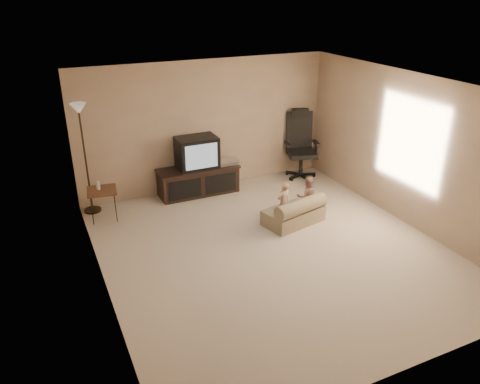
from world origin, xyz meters
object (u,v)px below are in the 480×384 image
(office_chair, at_px, (300,153))
(toddler_left, at_px, (283,203))
(tv_stand, at_px, (198,170))
(floor_lamp, at_px, (82,135))
(child_sofa, at_px, (295,213))
(side_table, at_px, (101,191))
(toddler_right, at_px, (307,196))

(office_chair, distance_m, toddler_left, 2.19)
(tv_stand, relative_size, office_chair, 1.13)
(floor_lamp, relative_size, toddler_left, 2.63)
(office_chair, relative_size, floor_lamp, 0.72)
(child_sofa, relative_size, toddler_left, 1.49)
(office_chair, height_order, side_table, office_chair)
(office_chair, height_order, child_sofa, office_chair)
(side_table, bearing_deg, floor_lamp, 110.97)
(side_table, bearing_deg, child_sofa, -28.29)
(office_chair, distance_m, child_sofa, 2.22)
(child_sofa, bearing_deg, toddler_left, 129.96)
(tv_stand, distance_m, office_chair, 2.25)
(side_table, relative_size, child_sofa, 0.66)
(tv_stand, bearing_deg, toddler_left, -63.15)
(office_chair, xyz_separation_m, floor_lamp, (-4.27, 0.11, 0.92))
(child_sofa, bearing_deg, tv_stand, 106.44)
(side_table, height_order, floor_lamp, floor_lamp)
(tv_stand, height_order, floor_lamp, floor_lamp)
(toddler_left, distance_m, toddler_right, 0.50)
(floor_lamp, bearing_deg, tv_stand, -1.66)
(child_sofa, height_order, toddler_left, toddler_left)
(office_chair, bearing_deg, toddler_right, -100.72)
(office_chair, relative_size, toddler_left, 1.89)
(office_chair, distance_m, side_table, 4.13)
(tv_stand, relative_size, toddler_left, 2.14)
(office_chair, bearing_deg, toddler_left, -111.57)
(side_table, distance_m, toddler_left, 3.10)
(office_chair, xyz_separation_m, toddler_left, (-1.37, -1.71, -0.13))
(tv_stand, distance_m, toddler_right, 2.20)
(tv_stand, bearing_deg, floor_lamp, 178.67)
(side_table, xyz_separation_m, child_sofa, (2.91, -1.57, -0.32))
(tv_stand, distance_m, side_table, 1.89)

